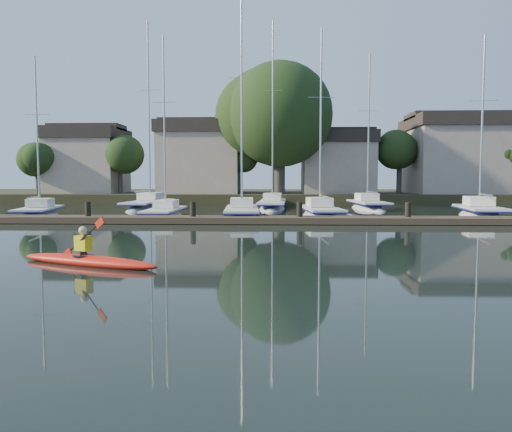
{
  "coord_description": "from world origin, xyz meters",
  "views": [
    {
      "loc": [
        1.62,
        -13.87,
        2.53
      ],
      "look_at": [
        0.96,
        3.57,
        1.2
      ],
      "focal_mm": 35.0,
      "sensor_mm": 36.0,
      "label": 1
    }
  ],
  "objects_px": {
    "sailboat_2": "(242,220)",
    "sailboat_7": "(368,212)",
    "sailboat_3": "(320,220)",
    "sailboat_5": "(149,211)",
    "sailboat_0": "(39,219)",
    "sailboat_4": "(480,220)",
    "sailboat_1": "(165,220)",
    "sailboat_6": "(272,211)",
    "dock": "(246,220)",
    "kayak": "(87,258)"
  },
  "relations": [
    {
      "from": "sailboat_1",
      "to": "sailboat_7",
      "type": "height_order",
      "value": "sailboat_7"
    },
    {
      "from": "sailboat_1",
      "to": "sailboat_4",
      "type": "distance_m",
      "value": 20.58
    },
    {
      "from": "sailboat_0",
      "to": "sailboat_2",
      "type": "bearing_deg",
      "value": -12.09
    },
    {
      "from": "sailboat_1",
      "to": "sailboat_5",
      "type": "bearing_deg",
      "value": 110.35
    },
    {
      "from": "dock",
      "to": "sailboat_7",
      "type": "distance_m",
      "value": 16.07
    },
    {
      "from": "sailboat_2",
      "to": "sailboat_7",
      "type": "distance_m",
      "value": 13.25
    },
    {
      "from": "sailboat_0",
      "to": "sailboat_1",
      "type": "relative_size",
      "value": 0.92
    },
    {
      "from": "sailboat_5",
      "to": "sailboat_7",
      "type": "xyz_separation_m",
      "value": [
        17.95,
        0.45,
        0.0
      ]
    },
    {
      "from": "sailboat_0",
      "to": "sailboat_1",
      "type": "height_order",
      "value": "sailboat_1"
    },
    {
      "from": "sailboat_4",
      "to": "sailboat_5",
      "type": "distance_m",
      "value": 24.91
    },
    {
      "from": "sailboat_1",
      "to": "dock",
      "type": "bearing_deg",
      "value": -36.88
    },
    {
      "from": "dock",
      "to": "sailboat_6",
      "type": "xyz_separation_m",
      "value": [
        1.41,
        13.63,
        -0.4
      ]
    },
    {
      "from": "kayak",
      "to": "sailboat_3",
      "type": "relative_size",
      "value": 0.36
    },
    {
      "from": "sailboat_4",
      "to": "sailboat_5",
      "type": "xyz_separation_m",
      "value": [
        -23.74,
        7.52,
        0.01
      ]
    },
    {
      "from": "sailboat_0",
      "to": "sailboat_3",
      "type": "bearing_deg",
      "value": -10.16
    },
    {
      "from": "sailboat_0",
      "to": "sailboat_4",
      "type": "xyz_separation_m",
      "value": [
        28.97,
        0.83,
        -0.02
      ]
    },
    {
      "from": "kayak",
      "to": "sailboat_3",
      "type": "bearing_deg",
      "value": 87.26
    },
    {
      "from": "kayak",
      "to": "dock",
      "type": "distance_m",
      "value": 14.2
    },
    {
      "from": "sailboat_5",
      "to": "sailboat_6",
      "type": "bearing_deg",
      "value": 8.96
    },
    {
      "from": "dock",
      "to": "sailboat_0",
      "type": "distance_m",
      "value": 14.6
    },
    {
      "from": "sailboat_4",
      "to": "sailboat_7",
      "type": "bearing_deg",
      "value": 133.76
    },
    {
      "from": "sailboat_0",
      "to": "kayak",
      "type": "bearing_deg",
      "value": -72.14
    },
    {
      "from": "kayak",
      "to": "sailboat_0",
      "type": "bearing_deg",
      "value": 141.16
    },
    {
      "from": "sailboat_3",
      "to": "sailboat_4",
      "type": "relative_size",
      "value": 1.02
    },
    {
      "from": "sailboat_1",
      "to": "sailboat_5",
      "type": "distance_m",
      "value": 9.14
    },
    {
      "from": "sailboat_3",
      "to": "sailboat_1",
      "type": "bearing_deg",
      "value": 178.78
    },
    {
      "from": "dock",
      "to": "sailboat_3",
      "type": "xyz_separation_m",
      "value": [
        4.6,
        4.74,
        -0.4
      ]
    },
    {
      "from": "dock",
      "to": "sailboat_2",
      "type": "xyz_separation_m",
      "value": [
        -0.52,
        4.18,
        -0.4
      ]
    },
    {
      "from": "sailboat_3",
      "to": "sailboat_4",
      "type": "xyz_separation_m",
      "value": [
        10.44,
        0.43,
        -0.01
      ]
    },
    {
      "from": "sailboat_2",
      "to": "sailboat_1",
      "type": "bearing_deg",
      "value": 177.11
    },
    {
      "from": "dock",
      "to": "sailboat_3",
      "type": "bearing_deg",
      "value": 45.87
    },
    {
      "from": "sailboat_0",
      "to": "sailboat_4",
      "type": "height_order",
      "value": "sailboat_4"
    },
    {
      "from": "dock",
      "to": "sailboat_5",
      "type": "xyz_separation_m",
      "value": [
        -8.71,
        12.69,
        -0.41
      ]
    },
    {
      "from": "sailboat_6",
      "to": "dock",
      "type": "bearing_deg",
      "value": -93.8
    },
    {
      "from": "sailboat_4",
      "to": "sailboat_5",
      "type": "relative_size",
      "value": 0.79
    },
    {
      "from": "sailboat_6",
      "to": "sailboat_7",
      "type": "relative_size",
      "value": 1.2
    },
    {
      "from": "sailboat_5",
      "to": "dock",
      "type": "bearing_deg",
      "value": -51.87
    },
    {
      "from": "kayak",
      "to": "sailboat_7",
      "type": "distance_m",
      "value": 29.84
    },
    {
      "from": "sailboat_5",
      "to": "sailboat_7",
      "type": "bearing_deg",
      "value": 5.12
    },
    {
      "from": "kayak",
      "to": "sailboat_6",
      "type": "distance_m",
      "value": 27.8
    },
    {
      "from": "sailboat_6",
      "to": "sailboat_1",
      "type": "bearing_deg",
      "value": -124.0
    },
    {
      "from": "sailboat_3",
      "to": "sailboat_7",
      "type": "bearing_deg",
      "value": 56.43
    },
    {
      "from": "dock",
      "to": "kayak",
      "type": "bearing_deg",
      "value": -105.76
    },
    {
      "from": "sailboat_3",
      "to": "sailboat_5",
      "type": "distance_m",
      "value": 15.5
    },
    {
      "from": "sailboat_2",
      "to": "sailboat_7",
      "type": "xyz_separation_m",
      "value": [
        9.76,
        8.97,
        -0.02
      ]
    },
    {
      "from": "sailboat_2",
      "to": "sailboat_6",
      "type": "relative_size",
      "value": 0.92
    },
    {
      "from": "dock",
      "to": "sailboat_4",
      "type": "height_order",
      "value": "sailboat_4"
    },
    {
      "from": "sailboat_5",
      "to": "sailboat_6",
      "type": "distance_m",
      "value": 10.16
    },
    {
      "from": "sailboat_4",
      "to": "kayak",
      "type": "bearing_deg",
      "value": -127.35
    },
    {
      "from": "sailboat_5",
      "to": "sailboat_7",
      "type": "relative_size",
      "value": 1.2
    }
  ]
}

